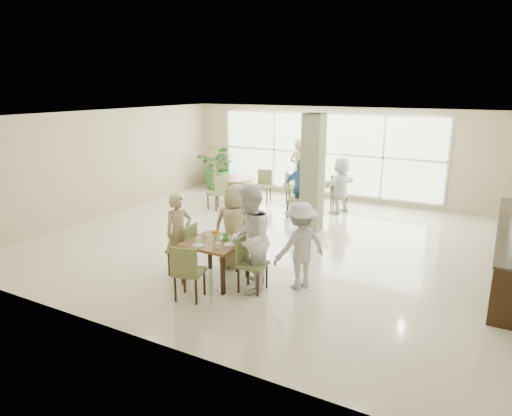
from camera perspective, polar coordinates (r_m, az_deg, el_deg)
The scene contains 19 objects.
ground at distance 10.29m, azimuth 2.25°, elevation -4.26°, with size 10.00×10.00×0.00m, color beige.
room_shell at distance 9.86m, azimuth 2.35°, elevation 5.12°, with size 10.00×10.00×10.00m.
window_bank at distance 14.15m, azimuth 8.66°, elevation 6.76°, with size 7.00×0.04×7.00m.
column at distance 10.83m, azimuth 7.09°, elevation 4.29°, with size 0.45×0.45×2.80m, color #6C7652.
main_table at distance 8.12m, azimuth -5.09°, elevation -4.74°, with size 0.98×0.98×0.75m.
round_table_left at distance 13.60m, azimuth -2.62°, elevation 3.11°, with size 1.19×1.19×0.75m.
round_table_right at distance 12.88m, azimuth 6.84°, elevation 2.31°, with size 1.16×1.16×0.75m.
chairs_main_table at distance 8.15m, azimuth -5.07°, elevation -6.06°, with size 2.01×2.10×0.95m.
chairs_table_left at distance 13.62m, azimuth -2.79°, elevation 2.63°, with size 1.97×1.96×0.95m.
chairs_table_right at distance 12.86m, azimuth 6.72°, elevation 1.79°, with size 2.00×1.76×0.95m.
tabletop_clutter at distance 8.03m, azimuth -5.04°, elevation -3.83°, with size 0.78×0.77×0.21m.
potted_plant at distance 15.43m, azimuth -4.67°, elevation 5.12°, with size 1.35×1.35×1.50m, color #2E6026.
teen_left at distance 8.64m, azimuth -9.62°, elevation -3.10°, with size 0.54×0.35×1.48m, color tan.
teen_far at distance 8.70m, azimuth -2.76°, elevation -2.29°, with size 0.79×0.43×1.62m, color tan.
teen_right at distance 7.63m, azimuth -0.85°, elevation -3.92°, with size 0.89×0.70×1.84m, color white.
teen_standing at distance 7.83m, azimuth 5.56°, elevation -4.70°, with size 0.99×0.57×1.53m, color #B3B2B5.
adult_a at distance 12.16m, azimuth 5.52°, elevation 2.52°, with size 0.91×0.52×1.55m, color #396AAB.
adult_b at distance 12.66m, azimuth 10.52°, elevation 2.82°, with size 1.43×0.62×1.55m, color white.
adult_standing at distance 13.91m, azimuth 5.46°, elevation 4.78°, with size 0.68×0.45×1.87m, color tan.
Camera 1 is at (4.32, -8.69, 3.40)m, focal length 32.00 mm.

